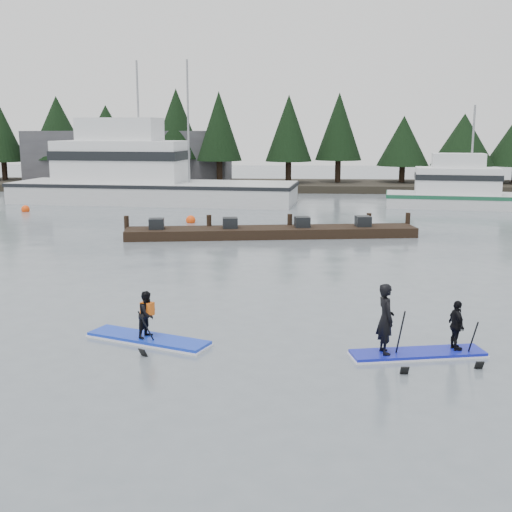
# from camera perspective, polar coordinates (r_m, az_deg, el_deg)

# --- Properties ---
(ground) EXTENTS (160.00, 160.00, 0.00)m
(ground) POSITION_cam_1_polar(r_m,az_deg,el_deg) (15.18, -1.50, -8.48)
(ground) COLOR slate
(ground) RESTS_ON ground
(far_shore) EXTENTS (70.00, 8.00, 0.60)m
(far_shore) POSITION_cam_1_polar(r_m,az_deg,el_deg) (56.45, 2.41, 6.28)
(far_shore) COLOR #2D281E
(far_shore) RESTS_ON ground
(treeline) EXTENTS (60.00, 4.00, 8.00)m
(treeline) POSITION_cam_1_polar(r_m,az_deg,el_deg) (56.48, 2.41, 5.97)
(treeline) COLOR black
(treeline) RESTS_ON ground
(waterfront_building) EXTENTS (18.00, 6.00, 5.00)m
(waterfront_building) POSITION_cam_1_polar(r_m,az_deg,el_deg) (60.27, -11.10, 8.49)
(waterfront_building) COLOR #4C4C51
(waterfront_building) RESTS_ON ground
(fishing_boat_large) EXTENTS (20.37, 7.51, 10.98)m
(fishing_boat_large) POSITION_cam_1_polar(r_m,az_deg,el_deg) (46.57, -9.76, 5.77)
(fishing_boat_large) COLOR silver
(fishing_boat_large) RESTS_ON ground
(fishing_boat_medium) EXTENTS (12.27, 5.04, 7.44)m
(fishing_boat_medium) POSITION_cam_1_polar(r_m,az_deg,el_deg) (45.08, 18.72, 4.72)
(fishing_boat_medium) COLOR silver
(fishing_boat_medium) RESTS_ON ground
(floating_dock) EXTENTS (14.08, 3.93, 0.47)m
(floating_dock) POSITION_cam_1_polar(r_m,az_deg,el_deg) (31.02, 1.38, 2.13)
(floating_dock) COLOR black
(floating_dock) RESTS_ON ground
(buoy_b) EXTENTS (0.53, 0.53, 0.53)m
(buoy_b) POSITION_cam_1_polar(r_m,az_deg,el_deg) (36.01, -5.82, 2.96)
(buoy_b) COLOR #FF470C
(buoy_b) RESTS_ON ground
(buoy_a) EXTENTS (0.52, 0.52, 0.52)m
(buoy_a) POSITION_cam_1_polar(r_m,az_deg,el_deg) (43.27, -19.79, 3.73)
(buoy_a) COLOR #FF470C
(buoy_a) RESTS_ON ground
(paddleboard_solo) EXTENTS (3.22, 1.88, 1.77)m
(paddleboard_solo) POSITION_cam_1_polar(r_m,az_deg,el_deg) (15.97, -9.59, -6.17)
(paddleboard_solo) COLOR #1534C8
(paddleboard_solo) RESTS_ON ground
(paddleboard_duo) EXTENTS (3.16, 1.47, 2.23)m
(paddleboard_duo) POSITION_cam_1_polar(r_m,az_deg,el_deg) (15.12, 13.89, -6.46)
(paddleboard_duo) COLOR #121BAD
(paddleboard_duo) RESTS_ON ground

